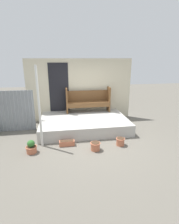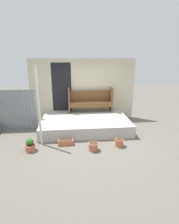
# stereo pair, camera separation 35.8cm
# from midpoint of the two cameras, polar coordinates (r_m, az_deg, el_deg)

# --- Properties ---
(ground_plane) EXTENTS (24.00, 24.00, 0.00)m
(ground_plane) POSITION_cam_midpoint_polar(r_m,az_deg,el_deg) (5.83, 1.85, -9.37)
(ground_plane) COLOR #666056
(porch_slab) EXTENTS (3.24, 2.18, 0.42)m
(porch_slab) POSITION_cam_midpoint_polar(r_m,az_deg,el_deg) (6.73, 0.07, -3.65)
(porch_slab) COLOR #B2AFA8
(porch_slab) RESTS_ON ground_plane
(house_wall) EXTENTS (4.44, 0.08, 2.60)m
(house_wall) POSITION_cam_midpoint_polar(r_m,az_deg,el_deg) (7.52, -1.10, 7.22)
(house_wall) COLOR beige
(house_wall) RESTS_ON ground_plane
(support_post) EXTENTS (0.07, 0.07, 2.44)m
(support_post) POSITION_cam_midpoint_polar(r_m,az_deg,el_deg) (5.33, -14.44, 1.54)
(support_post) COLOR silver
(support_post) RESTS_ON ground_plane
(bench) EXTENTS (1.83, 0.41, 1.03)m
(bench) POSITION_cam_midpoint_polar(r_m,az_deg,el_deg) (7.31, 1.67, 4.03)
(bench) COLOR brown
(bench) RESTS_ON porch_slab
(flower_pot_left) EXTENTS (0.33, 0.33, 0.39)m
(flower_pot_left) POSITION_cam_midpoint_polar(r_m,az_deg,el_deg) (5.41, -17.02, -10.45)
(flower_pot_left) COLOR #B76647
(flower_pot_left) RESTS_ON ground_plane
(flower_pot_middle) EXTENTS (0.31, 0.31, 0.25)m
(flower_pot_middle) POSITION_cam_midpoint_polar(r_m,az_deg,el_deg) (5.23, 3.20, -11.07)
(flower_pot_middle) COLOR #B76647
(flower_pot_middle) RESTS_ON ground_plane
(flower_pot_right) EXTENTS (0.28, 0.28, 0.24)m
(flower_pot_right) POSITION_cam_midpoint_polar(r_m,az_deg,el_deg) (5.55, 11.53, -9.66)
(flower_pot_right) COLOR #B76647
(flower_pot_right) RESTS_ON ground_plane
(planter_box_rect) EXTENTS (0.47, 0.18, 0.17)m
(planter_box_rect) POSITION_cam_midpoint_polar(r_m,az_deg,el_deg) (5.57, -5.94, -9.86)
(planter_box_rect) COLOR #B76647
(planter_box_rect) RESTS_ON ground_plane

